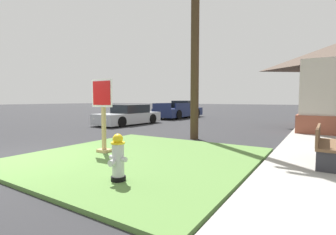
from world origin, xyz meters
TOP-DOWN VIEW (x-y plane):
  - ground_plane at (0.00, 0.00)m, footprint 160.00×160.00m
  - grass_corner_patch at (2.45, 1.99)m, footprint 5.67×5.84m
  - sidewalk_strip at (6.49, 5.67)m, footprint 2.20×14.72m
  - fire_hydrant at (3.36, 0.20)m, footprint 0.38×0.34m
  - stop_sign at (1.29, 1.78)m, footprint 0.78×0.29m
  - manhole_cover at (0.48, 2.64)m, footprint 0.70×0.70m
  - parked_sedan_silver at (-3.85, 8.72)m, footprint 2.08×4.56m
  - pickup_truck_navy at (-3.88, 15.35)m, footprint 2.11×5.43m
  - street_bench at (6.57, 3.45)m, footprint 0.44×1.71m
  - utility_pole at (2.24, 5.69)m, footprint 1.45×0.32m

SIDE VIEW (x-z plane):
  - ground_plane at x=0.00m, z-range 0.00..0.00m
  - manhole_cover at x=0.48m, z-range 0.00..0.02m
  - grass_corner_patch at x=2.45m, z-range 0.00..0.08m
  - sidewalk_strip at x=6.49m, z-range 0.00..0.12m
  - fire_hydrant at x=3.36m, z-range 0.05..0.92m
  - parked_sedan_silver at x=-3.85m, z-range -0.08..1.17m
  - street_bench at x=6.57m, z-range 0.17..1.02m
  - pickup_truck_navy at x=-3.88m, z-range -0.12..1.36m
  - stop_sign at x=1.29m, z-range 0.07..2.13m
  - utility_pole at x=2.24m, z-range 0.14..9.08m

